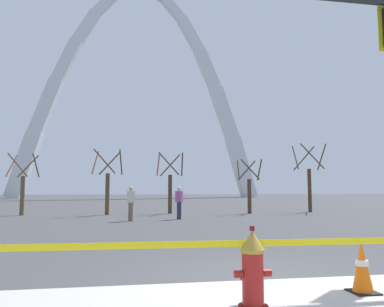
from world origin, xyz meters
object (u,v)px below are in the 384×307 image
traffic_cone_by_hydrant (362,267)px  pedestrian_standing_center (131,203)px  monument_arch (138,101)px  pedestrian_walking_left (179,202)px  fire_hydrant (252,270)px

traffic_cone_by_hydrant → pedestrian_standing_center: size_ratio=0.46×
monument_arch → pedestrian_standing_center: size_ratio=29.68×
traffic_cone_by_hydrant → pedestrian_walking_left: pedestrian_walking_left is taller
fire_hydrant → pedestrian_walking_left: pedestrian_walking_left is taller
traffic_cone_by_hydrant → pedestrian_walking_left: (-0.69, 13.72, 0.46)m
pedestrian_walking_left → traffic_cone_by_hydrant: bearing=-87.1°
fire_hydrant → traffic_cone_by_hydrant: 1.79m
pedestrian_walking_left → pedestrian_standing_center: (-2.36, -0.73, 0.00)m
monument_arch → fire_hydrant: bearing=-90.4°
traffic_cone_by_hydrant → pedestrian_walking_left: bearing=92.9°
pedestrian_standing_center → traffic_cone_by_hydrant: bearing=-76.8°
pedestrian_standing_center → monument_arch: bearing=88.1°
fire_hydrant → traffic_cone_by_hydrant: size_ratio=1.36×
fire_hydrant → pedestrian_standing_center: 13.47m
traffic_cone_by_hydrant → pedestrian_standing_center: pedestrian_standing_center is taller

